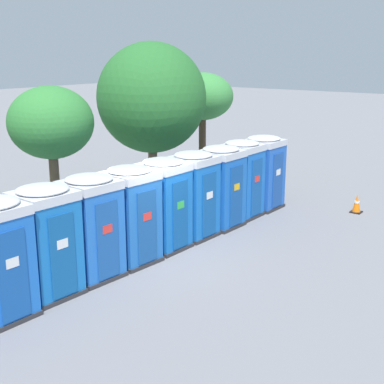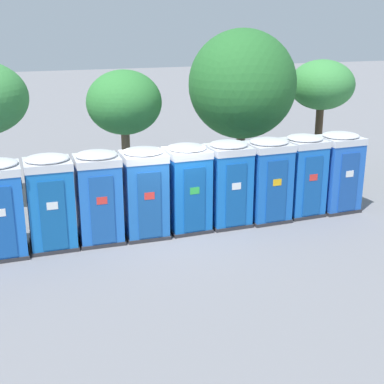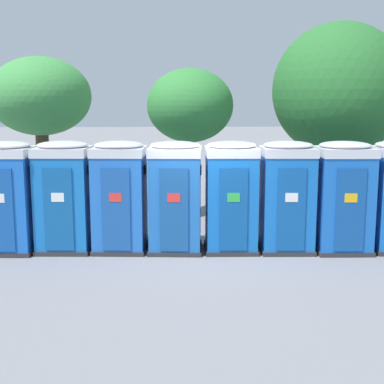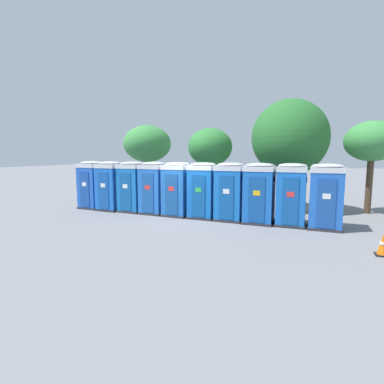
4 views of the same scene
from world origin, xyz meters
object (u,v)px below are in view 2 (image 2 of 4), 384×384
(portapotty_6, at_px, (228,183))
(portapotty_7, at_px, (267,179))
(street_tree_0, at_px, (322,86))
(portapotty_8, at_px, (302,175))
(portapotty_5, at_px, (187,187))
(portapotty_3, at_px, (99,196))
(street_tree_2, at_px, (242,85))
(portapotty_2, at_px, (50,201))
(street_tree_1, at_px, (124,103))
(portapotty_4, at_px, (144,192))
(portapotty_9, at_px, (338,171))

(portapotty_6, distance_m, portapotty_7, 1.28)
(street_tree_0, bearing_deg, portapotty_6, -146.28)
(portapotty_8, distance_m, street_tree_0, 5.73)
(portapotty_5, height_order, portapotty_6, same)
(street_tree_0, bearing_deg, portapotty_8, -130.13)
(portapotty_3, distance_m, street_tree_0, 10.74)
(portapotty_7, distance_m, street_tree_0, 6.60)
(portapotty_8, distance_m, street_tree_2, 4.31)
(portapotty_8, bearing_deg, portapotty_2, 177.79)
(portapotty_5, bearing_deg, portapotty_7, -3.56)
(portapotty_2, distance_m, street_tree_1, 4.97)
(portapotty_3, relative_size, portapotty_8, 1.00)
(portapotty_2, relative_size, street_tree_0, 0.57)
(portapotty_5, relative_size, street_tree_0, 0.57)
(portapotty_3, xyz_separation_m, portapotty_5, (2.55, -0.12, 0.00))
(street_tree_1, height_order, street_tree_2, street_tree_2)
(portapotty_4, bearing_deg, portapotty_9, -2.02)
(portapotty_9, height_order, street_tree_0, street_tree_0)
(street_tree_1, bearing_deg, street_tree_2, -2.07)
(street_tree_2, bearing_deg, portapotty_3, -151.34)
(street_tree_1, bearing_deg, portapotty_8, -38.52)
(portapotty_6, bearing_deg, portapotty_4, 178.22)
(street_tree_1, bearing_deg, portapotty_4, -97.65)
(portapotty_7, height_order, portapotty_8, same)
(portapotty_4, distance_m, portapotty_8, 5.11)
(portapotty_6, bearing_deg, street_tree_2, 57.54)
(portapotty_8, relative_size, street_tree_2, 0.45)
(portapotty_8, relative_size, street_tree_1, 0.58)
(portapotty_5, distance_m, portapotty_8, 3.83)
(portapotty_5, relative_size, portapotty_8, 1.00)
(portapotty_6, height_order, street_tree_1, street_tree_1)
(portapotty_8, xyz_separation_m, street_tree_1, (-4.64, 3.69, 1.99))
(street_tree_2, bearing_deg, portapotty_7, -104.63)
(portapotty_7, bearing_deg, portapotty_8, 1.82)
(street_tree_0, xyz_separation_m, street_tree_1, (-8.05, -0.36, -0.20))
(portapotty_3, relative_size, street_tree_0, 0.57)
(portapotty_3, bearing_deg, street_tree_2, 28.66)
(portapotty_5, xyz_separation_m, portapotty_8, (3.83, -0.12, 0.00))
(portapotty_8, bearing_deg, street_tree_1, 141.48)
(portapotty_7, bearing_deg, street_tree_2, 75.37)
(portapotty_9, height_order, street_tree_2, street_tree_2)
(portapotty_5, bearing_deg, street_tree_1, 102.66)
(portapotty_7, bearing_deg, street_tree_0, 41.06)
(portapotty_2, relative_size, portapotty_3, 1.00)
(portapotty_8, bearing_deg, portapotty_9, -3.69)
(portapotty_3, xyz_separation_m, portapotty_6, (3.83, -0.17, 0.00))
(street_tree_1, bearing_deg, portapotty_6, -60.17)
(portapotty_4, bearing_deg, street_tree_0, 24.61)
(street_tree_0, relative_size, street_tree_1, 1.03)
(portapotty_5, distance_m, portapotty_7, 2.56)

